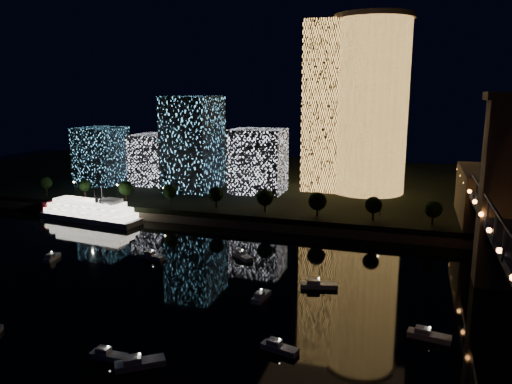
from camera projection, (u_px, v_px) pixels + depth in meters
The scene contains 10 objects.
ground at pixel (191, 335), 104.92m from camera, with size 520.00×520.00×0.00m, color black.
far_bank at pixel (324, 185), 253.73m from camera, with size 420.00×160.00×5.00m, color black.
seawall at pixel (287, 227), 181.14m from camera, with size 420.00×6.00×3.00m, color #6B5E4C.
tower_cylindrical at pixel (371, 106), 218.50m from camera, with size 34.00×34.00×76.66m.
tower_rectangular at pixel (332, 107), 225.96m from camera, with size 23.56×23.56×74.97m, color #E8A34A.
midrise_blocks at pixel (181, 152), 233.13m from camera, with size 100.99×31.47×42.53m.
riverboat at pixel (86, 211), 195.68m from camera, with size 47.55×15.38×14.08m.
motorboats at pixel (208, 300), 119.91m from camera, with size 114.03×71.10×2.78m.
esplanade_trees at pixel (235, 196), 191.48m from camera, with size 165.72×6.76×8.88m.
street_lamps at pixel (212, 194), 200.88m from camera, with size 132.70×0.70×5.65m.
Camera 1 is at (42.27, -87.95, 50.76)m, focal length 35.00 mm.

